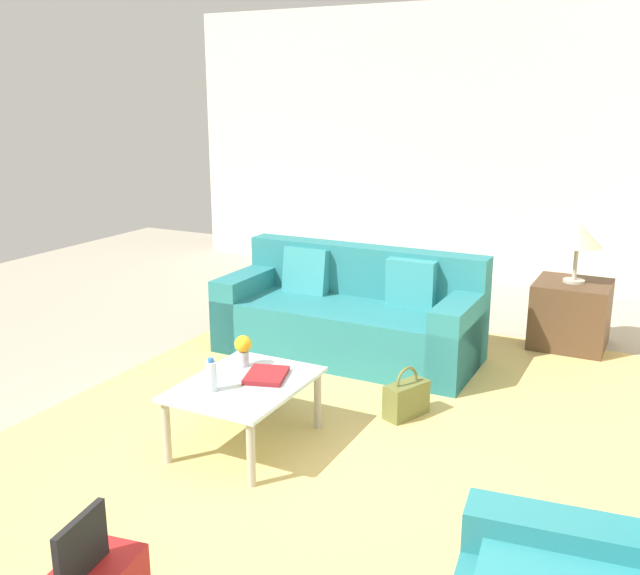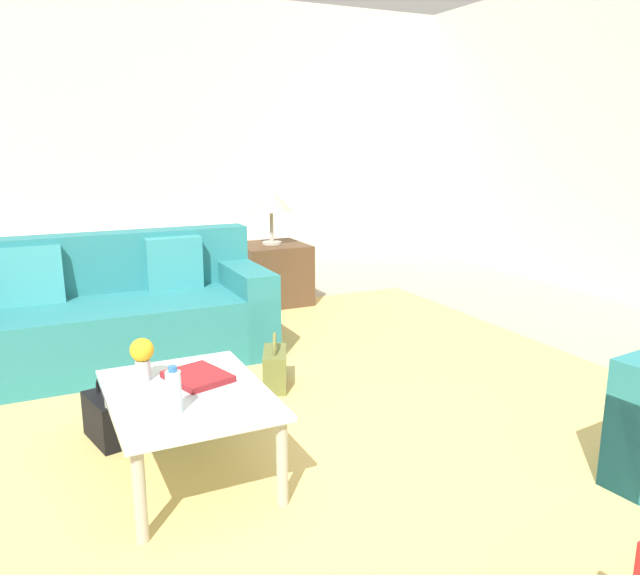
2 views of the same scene
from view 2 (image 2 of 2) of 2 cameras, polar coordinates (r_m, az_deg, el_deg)
ground_plane at (r=2.88m, az=0.62°, el=-18.28°), size 12.00×12.00×0.00m
wall_left at (r=7.34m, az=-17.53°, el=12.99°), size 0.12×8.00×3.10m
area_rug at (r=3.43m, az=-0.84°, el=-12.73°), size 5.20×4.40×0.01m
couch at (r=4.58m, az=-18.57°, el=-2.69°), size 0.90×2.12×0.87m
coffee_table at (r=2.91m, az=-11.99°, el=-10.30°), size 0.90×0.68×0.42m
water_bottle at (r=2.65m, az=-13.22°, el=-9.23°), size 0.06×0.06×0.20m
coffee_table_book at (r=3.00m, az=-11.12°, el=-7.99°), size 0.35×0.31×0.03m
flower_vase at (r=3.02m, az=-15.95°, el=-5.98°), size 0.11×0.11×0.21m
side_table at (r=5.92m, az=-4.37°, el=1.28°), size 0.61×0.61×0.57m
table_lamp at (r=5.82m, az=-4.48°, el=7.84°), size 0.40×0.40×0.51m
handbag_olive at (r=3.93m, az=-4.14°, el=-7.32°), size 0.35×0.25×0.36m
handbag_black at (r=3.43m, az=-18.98°, el=-11.22°), size 0.34×0.21×0.36m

